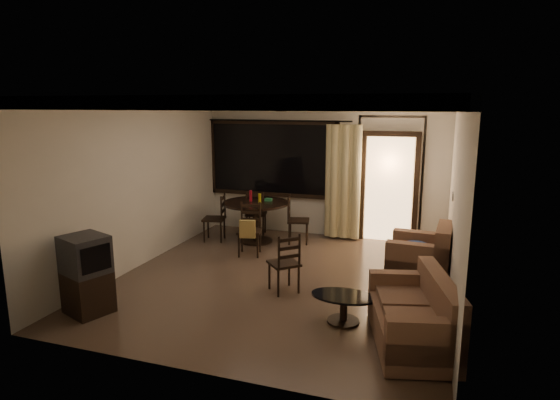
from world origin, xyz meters
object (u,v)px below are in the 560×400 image
(dining_chair_east, at_px, (298,229))
(dining_chair_north, at_px, (256,222))
(side_chair, at_px, (284,274))
(sofa, at_px, (416,318))
(dining_chair_south, at_px, (250,239))
(tv_cabinet, at_px, (87,274))
(armchair, at_px, (423,259))
(dining_table, at_px, (256,210))
(coffee_table, at_px, (344,304))
(dining_chair_west, at_px, (215,227))

(dining_chair_east, height_order, dining_chair_north, same)
(dining_chair_north, relative_size, side_chair, 1.05)
(side_chair, bearing_deg, sofa, 109.57)
(dining_chair_south, xyz_separation_m, tv_cabinet, (-1.12, -2.91, 0.22))
(tv_cabinet, xyz_separation_m, sofa, (4.15, 0.49, -0.21))
(dining_chair_north, relative_size, armchair, 0.99)
(dining_chair_east, relative_size, dining_chair_north, 1.00)
(dining_chair_north, bearing_deg, sofa, 119.10)
(dining_table, relative_size, sofa, 0.79)
(dining_chair_north, bearing_deg, dining_chair_east, 150.91)
(dining_chair_east, distance_m, armchair, 2.81)
(tv_cabinet, distance_m, coffee_table, 3.37)
(armchair, height_order, side_chair, armchair)
(sofa, xyz_separation_m, side_chair, (-1.91, 1.00, -0.05))
(dining_chair_south, distance_m, side_chair, 1.81)
(armchair, bearing_deg, coffee_table, -113.55)
(dining_chair_south, distance_m, sofa, 3.88)
(dining_table, xyz_separation_m, sofa, (3.24, -3.25, -0.32))
(dining_chair_east, relative_size, tv_cabinet, 0.91)
(sofa, height_order, side_chair, side_chair)
(dining_chair_east, distance_m, coffee_table, 3.51)
(tv_cabinet, height_order, coffee_table, tv_cabinet)
(dining_chair_west, relative_size, side_chair, 1.05)
(dining_chair_east, relative_size, side_chair, 1.05)
(dining_chair_west, height_order, tv_cabinet, tv_cabinet)
(dining_table, bearing_deg, side_chair, -59.51)
(dining_table, relative_size, side_chair, 1.43)
(dining_table, height_order, sofa, dining_table)
(dining_chair_west, bearing_deg, dining_chair_east, 90.00)
(dining_chair_north, distance_m, tv_cabinet, 4.28)
(dining_chair_north, relative_size, coffee_table, 1.14)
(dining_chair_south, bearing_deg, side_chair, -64.99)
(dining_chair_east, distance_m, tv_cabinet, 4.30)
(dining_table, height_order, dining_chair_north, dining_table)
(dining_chair_west, height_order, side_chair, dining_chair_west)
(dining_chair_west, bearing_deg, side_chair, 32.67)
(dining_chair_west, relative_size, dining_chair_north, 1.00)
(sofa, bearing_deg, dining_chair_north, 117.99)
(dining_table, height_order, armchair, dining_table)
(dining_chair_east, distance_m, sofa, 4.21)
(armchair, bearing_deg, dining_chair_north, 157.26)
(dining_chair_south, height_order, dining_chair_north, same)
(dining_chair_west, height_order, dining_chair_east, same)
(armchair, bearing_deg, dining_chair_east, 153.29)
(dining_chair_south, bearing_deg, tv_cabinet, -124.49)
(dining_chair_west, bearing_deg, dining_chair_north, 123.21)
(coffee_table, bearing_deg, dining_table, 128.39)
(dining_table, distance_m, dining_chair_south, 0.92)
(dining_chair_north, relative_size, tv_cabinet, 0.91)
(dining_table, xyz_separation_m, armchair, (3.24, -1.23, -0.26))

